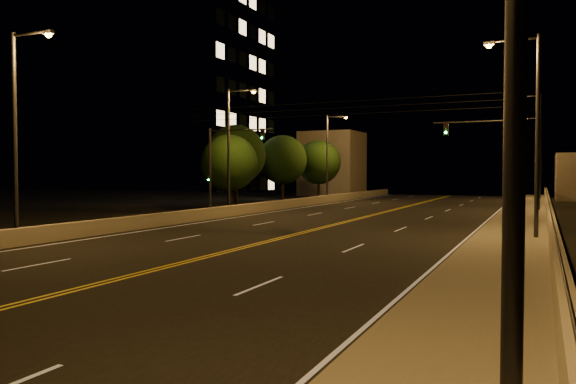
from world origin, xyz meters
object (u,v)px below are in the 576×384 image
at_px(streetlight_3, 538,153).
at_px(streetlight_2, 536,145).
at_px(streetlight_4, 19,123).
at_px(tree_1, 236,155).
at_px(streetlight_5, 232,143).
at_px(tree_0, 229,163).
at_px(streetlight_6, 329,152).
at_px(building_tower, 162,83).
at_px(tree_3, 319,162).
at_px(tree_2, 283,160).
at_px(traffic_signal_right, 505,160).
at_px(streetlight_1, 532,124).
at_px(traffic_signal_left, 221,162).

bearing_deg(streetlight_3, streetlight_2, -90.00).
height_order(streetlight_4, tree_1, streetlight_4).
bearing_deg(streetlight_5, tree_0, 122.66).
height_order(streetlight_5, streetlight_6, same).
bearing_deg(building_tower, streetlight_2, -8.61).
height_order(streetlight_4, streetlight_6, same).
bearing_deg(streetlight_3, tree_3, -162.45).
bearing_deg(tree_2, streetlight_4, -82.52).
bearing_deg(streetlight_4, streetlight_2, 56.01).
bearing_deg(traffic_signal_right, tree_0, 162.04).
height_order(streetlight_1, streetlight_3, same).
bearing_deg(streetlight_3, streetlight_6, -152.13).
distance_m(traffic_signal_left, tree_3, 29.15).
xyz_separation_m(building_tower, tree_2, (15.55, 1.77, -9.52)).
xyz_separation_m(streetlight_4, streetlight_6, (0.00, 41.25, 0.00)).
relative_size(streetlight_2, tree_3, 1.34).
bearing_deg(streetlight_6, traffic_signal_left, -87.51).
height_order(traffic_signal_left, building_tower, building_tower).
distance_m(streetlight_5, tree_2, 21.31).
bearing_deg(building_tower, streetlight_1, -33.42).
xyz_separation_m(streetlight_5, tree_0, (-2.54, 3.97, -1.45)).
xyz_separation_m(streetlight_5, tree_1, (-5.87, 10.92, -0.50)).
bearing_deg(streetlight_2, tree_2, 163.00).
distance_m(streetlight_5, traffic_signal_right, 20.31).
distance_m(streetlight_4, tree_1, 30.87).
relative_size(streetlight_3, streetlight_5, 1.00).
distance_m(streetlight_1, traffic_signal_left, 21.21).
relative_size(streetlight_5, traffic_signal_right, 1.50).
distance_m(streetlight_3, building_tower, 45.49).
bearing_deg(tree_2, streetlight_2, -17.00).
bearing_deg(tree_2, tree_1, -93.64).
relative_size(streetlight_1, streetlight_2, 1.00).
bearing_deg(streetlight_5, streetlight_4, -90.00).
distance_m(streetlight_4, tree_0, 23.53).
xyz_separation_m(streetlight_2, tree_3, (-24.22, 13.10, -1.02)).
bearing_deg(building_tower, streetlight_5, -42.20).
xyz_separation_m(building_tower, tree_3, (18.06, 6.70, -9.73)).
distance_m(streetlight_2, tree_0, 25.52).
bearing_deg(tree_3, streetlight_3, 17.55).
distance_m(streetlight_2, tree_3, 27.55).
xyz_separation_m(streetlight_4, traffic_signal_left, (1.10, 16.05, -1.52)).
xyz_separation_m(streetlight_5, streetlight_6, (0.00, 21.87, 0.00)).
bearing_deg(streetlight_1, streetlight_5, 157.20).
xyz_separation_m(streetlight_1, streetlight_5, (-21.47, 9.03, 0.00)).
xyz_separation_m(streetlight_1, streetlight_3, (0.00, 42.25, 0.00)).
xyz_separation_m(streetlight_4, tree_3, (-2.74, 44.94, -1.02)).
xyz_separation_m(streetlight_6, traffic_signal_left, (1.10, -25.20, -1.52)).
relative_size(streetlight_1, streetlight_4, 1.00).
bearing_deg(tree_2, streetlight_6, 13.21).
bearing_deg(tree_1, tree_0, -64.43).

